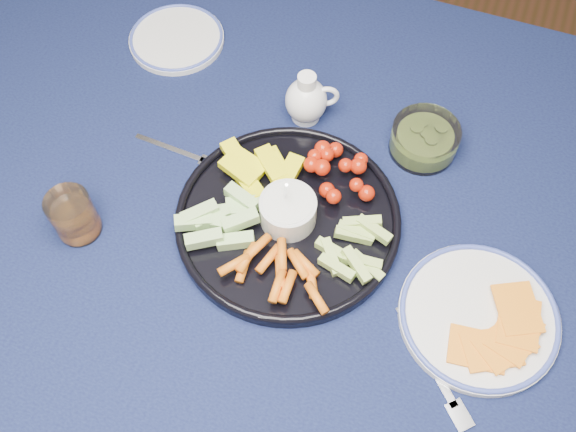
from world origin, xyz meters
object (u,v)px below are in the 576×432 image
(creamer_pitcher, at_px, (307,100))
(cheese_plate, at_px, (479,315))
(dining_table, at_px, (284,220))
(pickle_bowl, at_px, (424,140))
(crudite_platter, at_px, (286,217))
(juice_tumbler, at_px, (74,217))
(side_plate_extra, at_px, (177,38))

(creamer_pitcher, height_order, cheese_plate, creamer_pitcher)
(dining_table, height_order, pickle_bowl, pickle_bowl)
(crudite_platter, distance_m, pickle_bowl, 0.27)
(pickle_bowl, distance_m, juice_tumbler, 0.58)
(crudite_platter, relative_size, juice_tumbler, 4.34)
(juice_tumbler, distance_m, side_plate_extra, 0.43)
(juice_tumbler, xyz_separation_m, side_plate_extra, (-0.04, 0.42, -0.03))
(side_plate_extra, bearing_deg, crudite_platter, -41.74)
(pickle_bowl, relative_size, cheese_plate, 0.49)
(crudite_platter, height_order, side_plate_extra, crudite_platter)
(pickle_bowl, height_order, side_plate_extra, pickle_bowl)
(creamer_pitcher, xyz_separation_m, juice_tumbler, (-0.26, -0.34, -0.01))
(crudite_platter, relative_size, pickle_bowl, 3.12)
(dining_table, xyz_separation_m, cheese_plate, (0.34, -0.10, 0.10))
(dining_table, relative_size, juice_tumbler, 20.39)
(juice_tumbler, bearing_deg, cheese_plate, 6.78)
(creamer_pitcher, bearing_deg, crudite_platter, -78.21)
(dining_table, bearing_deg, creamer_pitcher, 97.05)
(side_plate_extra, bearing_deg, creamer_pitcher, -16.15)
(creamer_pitcher, height_order, pickle_bowl, creamer_pitcher)
(creamer_pitcher, relative_size, juice_tumbler, 1.23)
(pickle_bowl, relative_size, juice_tumbler, 1.39)
(juice_tumbler, bearing_deg, crudite_platter, 22.31)
(dining_table, height_order, cheese_plate, cheese_plate)
(cheese_plate, distance_m, juice_tumbler, 0.62)
(dining_table, bearing_deg, juice_tumbler, -147.31)
(crudite_platter, relative_size, side_plate_extra, 1.97)
(cheese_plate, relative_size, side_plate_extra, 1.30)
(juice_tumbler, bearing_deg, dining_table, 32.69)
(dining_table, height_order, juice_tumbler, juice_tumbler)
(dining_table, xyz_separation_m, side_plate_extra, (-0.31, 0.25, 0.10))
(dining_table, bearing_deg, cheese_plate, -16.82)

